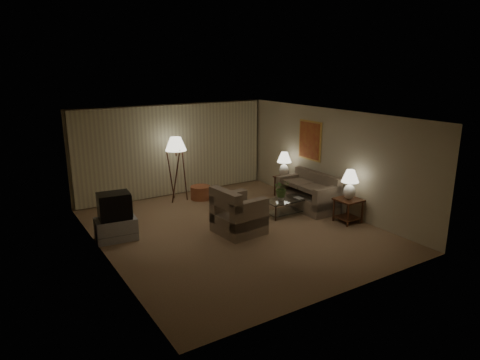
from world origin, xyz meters
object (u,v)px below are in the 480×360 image
(coffee_table, at_px, (286,204))
(table_lamp_far, at_px, (284,162))
(side_table_near, at_px, (348,206))
(table_lamp_near, at_px, (350,182))
(armchair, at_px, (239,215))
(ottoman, at_px, (201,193))
(sofa, at_px, (307,195))
(tv_cabinet, at_px, (116,229))
(vase, at_px, (281,197))
(side_table_far, at_px, (284,183))
(floor_lamp, at_px, (177,168))
(crt_tv, at_px, (114,206))

(coffee_table, bearing_deg, table_lamp_far, 54.25)
(side_table_near, distance_m, table_lamp_near, 0.62)
(armchair, relative_size, ottoman, 2.07)
(sofa, height_order, tv_cabinet, sofa)
(table_lamp_far, bearing_deg, vase, -129.73)
(side_table_far, distance_m, vase, 1.76)
(armchair, bearing_deg, tv_cabinet, 61.57)
(side_table_far, bearing_deg, side_table_near, -90.00)
(armchair, distance_m, coffee_table, 1.73)
(side_table_near, relative_size, coffee_table, 0.53)
(coffee_table, xyz_separation_m, floor_lamp, (-1.88, 2.62, 0.69))
(sofa, height_order, ottoman, sofa)
(sofa, bearing_deg, armchair, -78.94)
(table_lamp_far, xyz_separation_m, ottoman, (-2.24, 1.04, -0.84))
(armchair, distance_m, vase, 1.58)
(side_table_near, height_order, ottoman, side_table_near)
(armchair, height_order, tv_cabinet, armchair)
(armchair, height_order, table_lamp_far, table_lamp_far)
(sofa, xyz_separation_m, crt_tv, (-5.05, 0.61, 0.41))
(tv_cabinet, distance_m, floor_lamp, 3.11)
(armchair, xyz_separation_m, table_lamp_far, (2.65, 1.74, 0.60))
(sofa, xyz_separation_m, ottoman, (-2.09, 2.29, -0.19))
(floor_lamp, height_order, vase, floor_lamp)
(table_lamp_near, bearing_deg, table_lamp_far, 90.00)
(coffee_table, bearing_deg, side_table_near, -52.13)
(sofa, bearing_deg, side_table_far, 173.22)
(table_lamp_far, relative_size, floor_lamp, 0.39)
(sofa, relative_size, table_lamp_far, 2.37)
(side_table_near, xyz_separation_m, crt_tv, (-5.20, 1.96, 0.38))
(vase, bearing_deg, crt_tv, 170.06)
(side_table_far, relative_size, coffee_table, 0.53)
(coffee_table, height_order, ottoman, coffee_table)
(floor_lamp, relative_size, ottoman, 3.19)
(sofa, distance_m, table_lamp_near, 1.51)
(coffee_table, height_order, crt_tv, crt_tv)
(side_table_far, xyz_separation_m, coffee_table, (-0.97, -1.35, -0.12))
(side_table_near, bearing_deg, sofa, 96.34)
(armchair, height_order, table_lamp_near, table_lamp_near)
(sofa, relative_size, coffee_table, 1.51)
(coffee_table, xyz_separation_m, ottoman, (-1.27, 2.39, -0.09))
(table_lamp_near, height_order, coffee_table, table_lamp_near)
(side_table_near, relative_size, ottoman, 1.04)
(coffee_table, relative_size, floor_lamp, 0.62)
(coffee_table, distance_m, tv_cabinet, 4.29)
(table_lamp_near, distance_m, tv_cabinet, 5.61)
(crt_tv, distance_m, ottoman, 3.45)
(sofa, xyz_separation_m, vase, (-0.97, -0.10, 0.12))
(armchair, relative_size, side_table_far, 1.99)
(coffee_table, bearing_deg, crt_tv, 170.41)
(crt_tv, distance_m, vase, 4.15)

